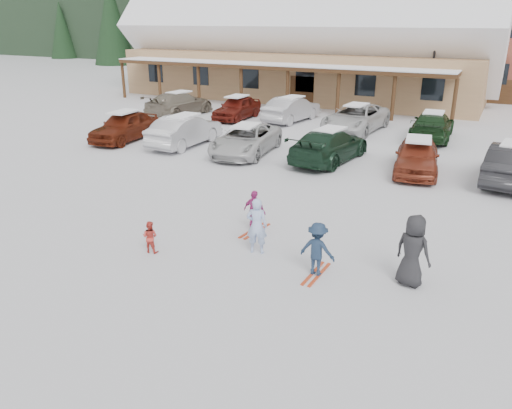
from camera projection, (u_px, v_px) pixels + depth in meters
The scene contains 22 objects.
ground at pixel (231, 247), 14.25m from camera, with size 160.00×160.00×0.00m, color silver.
day_lodge at pixel (303, 47), 40.04m from camera, with size 29.12×12.50×10.38m.
lamp_post at pixel (433, 62), 33.05m from camera, with size 0.50×0.25×5.88m.
conifer_0 at pixel (147, 22), 48.26m from camera, with size 4.40×4.40×10.20m.
conifer_2 at pixel (183, 11), 59.57m from camera, with size 5.28×5.28×12.24m.
adult_skier at pixel (257, 226), 13.63m from camera, with size 0.58×0.38×1.60m, color #AAC1EF.
toddler_red at pixel (150, 237), 13.77m from camera, with size 0.45×0.35×0.92m, color #CD3C31.
child_navy at pixel (317, 249), 12.46m from camera, with size 0.91×0.53×1.42m, color #1B2D46.
skis_child_navy at pixel (316, 274), 12.70m from camera, with size 0.20×1.40×0.03m, color #C03C1B.
child_magenta at pixel (255, 211), 15.05m from camera, with size 0.77×0.32×1.31m, color #B22F7D.
skis_child_magenta at pixel (255, 231), 15.27m from camera, with size 0.20×1.40×0.03m, color #C03C1B.
bystander_dark at pixel (413, 251), 11.93m from camera, with size 0.89×0.58×1.82m, color #242326.
parked_car_0 at pixel (125, 126), 26.28m from camera, with size 1.81×4.50×1.53m, color #601E0E.
parked_car_1 at pixel (185, 131), 25.20m from camera, with size 1.64×4.71×1.55m, color #B3B3B7.
parked_car_2 at pixel (246, 140), 23.70m from camera, with size 2.29×4.97×1.38m, color silver.
parked_car_3 at pixel (329, 145), 22.47m from camera, with size 2.07×5.10×1.48m, color #162F1F.
parked_car_4 at pixel (417, 156), 20.75m from camera, with size 1.73×4.29×1.46m, color maroon.
parked_car_7 at pixel (179, 104), 33.07m from camera, with size 2.16×5.32×1.54m, color gray.
parked_car_8 at pixel (237, 108), 31.87m from camera, with size 1.73×4.30×1.46m, color maroon.
parked_car_9 at pixel (292, 109), 31.12m from camera, with size 1.62×4.64×1.53m, color #A4A2A7.
parked_car_10 at pixel (356, 118), 28.39m from camera, with size 2.54×5.51×1.53m, color silver.
parked_car_11 at pixel (432, 126), 26.58m from camera, with size 2.02×4.97×1.44m, color #163317.
Camera 1 is at (6.42, -11.23, 6.14)m, focal length 35.00 mm.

